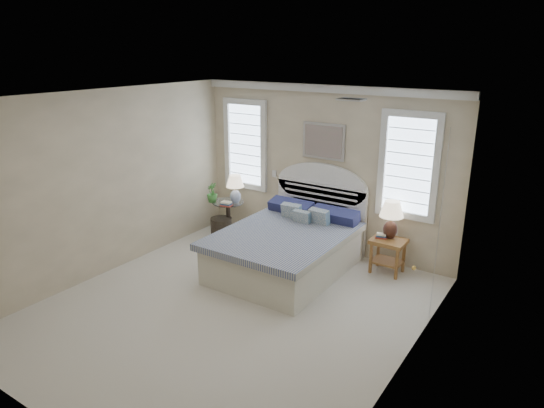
% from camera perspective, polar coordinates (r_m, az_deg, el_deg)
% --- Properties ---
extents(floor, '(4.50, 5.00, 0.01)m').
position_cam_1_polar(floor, '(6.48, -4.90, -12.16)').
color(floor, '#BBB29F').
rests_on(floor, ground).
extents(ceiling, '(4.50, 5.00, 0.01)m').
position_cam_1_polar(ceiling, '(5.63, -5.64, 12.35)').
color(ceiling, white).
rests_on(ceiling, wall_back).
extents(wall_back, '(4.50, 0.02, 2.70)m').
position_cam_1_polar(wall_back, '(7.94, 6.08, 4.06)').
color(wall_back, tan).
rests_on(wall_back, floor).
extents(wall_left, '(0.02, 5.00, 2.70)m').
position_cam_1_polar(wall_left, '(7.48, -18.86, 2.32)').
color(wall_left, tan).
rests_on(wall_left, floor).
extents(wall_right, '(0.02, 5.00, 2.70)m').
position_cam_1_polar(wall_right, '(4.92, 15.83, -5.38)').
color(wall_right, tan).
rests_on(wall_right, floor).
extents(crown_molding, '(4.50, 0.08, 0.12)m').
position_cam_1_polar(crown_molding, '(7.70, 6.26, 13.36)').
color(crown_molding, silver).
rests_on(crown_molding, wall_back).
extents(hvac_vent, '(0.30, 0.20, 0.02)m').
position_cam_1_polar(hvac_vent, '(5.69, 9.33, 12.05)').
color(hvac_vent, '#B2B2B2').
rests_on(hvac_vent, ceiling).
extents(switch_plate, '(0.08, 0.01, 0.12)m').
position_cam_1_polar(switch_plate, '(8.44, 0.26, 3.59)').
color(switch_plate, silver).
rests_on(switch_plate, wall_back).
extents(window_left, '(0.90, 0.06, 1.60)m').
position_cam_1_polar(window_left, '(8.67, -3.09, 7.00)').
color(window_left, '#C9E2FF').
rests_on(window_left, wall_back).
extents(window_right, '(0.90, 0.06, 1.60)m').
position_cam_1_polar(window_right, '(7.35, 15.81, 4.35)').
color(window_right, '#C9E2FF').
rests_on(window_right, wall_back).
extents(painting, '(0.74, 0.04, 0.58)m').
position_cam_1_polar(painting, '(7.81, 6.06, 7.35)').
color(painting, silver).
rests_on(painting, wall_back).
extents(closet_door, '(0.02, 1.80, 2.40)m').
position_cam_1_polar(closet_door, '(6.06, 19.11, -2.77)').
color(closet_door, silver).
rests_on(closet_door, floor).
extents(bed, '(1.72, 2.28, 1.47)m').
position_cam_1_polar(bed, '(7.38, 2.06, -4.85)').
color(bed, beige).
rests_on(bed, floor).
extents(side_table_left, '(0.56, 0.56, 0.63)m').
position_cam_1_polar(side_table_left, '(8.72, -5.17, -1.25)').
color(side_table_left, black).
rests_on(side_table_left, floor).
extents(nightstand_right, '(0.50, 0.40, 0.53)m').
position_cam_1_polar(nightstand_right, '(7.45, 13.49, -5.13)').
color(nightstand_right, olive).
rests_on(nightstand_right, floor).
extents(floor_pot, '(0.42, 0.42, 0.35)m').
position_cam_1_polar(floor_pot, '(8.72, -5.97, -2.75)').
color(floor_pot, black).
rests_on(floor_pot, floor).
extents(lamp_left, '(0.36, 0.36, 0.51)m').
position_cam_1_polar(lamp_left, '(8.49, -4.36, 2.15)').
color(lamp_left, silver).
rests_on(lamp_left, side_table_left).
extents(lamp_right, '(0.47, 0.47, 0.58)m').
position_cam_1_polar(lamp_right, '(7.36, 13.87, -1.30)').
color(lamp_right, black).
rests_on(lamp_right, nightstand_right).
extents(potted_plant, '(0.25, 0.25, 0.34)m').
position_cam_1_polar(potted_plant, '(8.61, -7.07, 1.33)').
color(potted_plant, '#32752E').
rests_on(potted_plant, side_table_left).
extents(books_left, '(0.21, 0.16, 0.08)m').
position_cam_1_polar(books_left, '(8.40, -5.39, 0.01)').
color(books_left, '#9A3326').
rests_on(books_left, side_table_left).
extents(books_right, '(0.18, 0.15, 0.07)m').
position_cam_1_polar(books_right, '(7.43, 12.73, -3.67)').
color(books_right, '#9A3326').
rests_on(books_right, nightstand_right).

